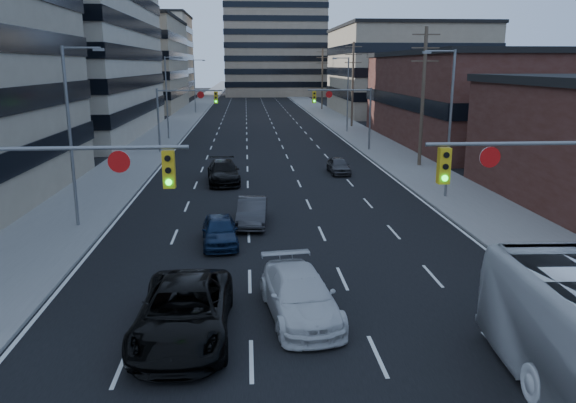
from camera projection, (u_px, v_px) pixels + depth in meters
The scene contains 27 objects.
road_surface at pixel (253, 99), 136.03m from camera, with size 18.00×300.00×0.02m, color black.
sidewalk_left at pixel (206, 99), 135.19m from camera, with size 5.00×300.00×0.15m, color slate.
sidewalk_right at pixel (301, 99), 136.84m from camera, with size 5.00×300.00×0.15m, color slate.
office_left_mid at pixel (20, 11), 62.96m from camera, with size 26.00×34.00×28.00m, color #ADA089.
office_left_far at pixel (125, 65), 103.35m from camera, with size 20.00×30.00×16.00m, color gray.
storefront_right_mid at pixel (491, 100), 59.19m from camera, with size 20.00×30.00×9.00m, color #472119.
office_right_far at pixel (403, 72), 95.48m from camera, with size 22.00×28.00×14.00m, color gray.
bg_block_left at pixel (141, 57), 141.34m from camera, with size 24.00×24.00×20.00m, color #ADA089.
bg_block_right at pixel (384, 74), 136.91m from camera, with size 22.00×22.00×12.00m, color gray.
signal_near_left at pixel (53, 199), 16.27m from camera, with size 6.59×0.33×6.00m.
signal_near_right at pixel (548, 191), 17.34m from camera, with size 6.59×0.33×6.00m.
signal_far_left at pixel (183, 107), 52.11m from camera, with size 6.09×0.33×6.00m.
signal_far_right at pixel (346, 106), 53.21m from camera, with size 6.09×0.33×6.00m.
utility_pole_block at pixel (423, 95), 44.47m from camera, with size 2.20×0.28×11.00m.
utility_pole_midblock at pixel (353, 83), 73.54m from camera, with size 2.20×0.28×11.00m.
utility_pole_distant at pixel (322, 78), 102.60m from camera, with size 2.20×0.28×11.00m.
streetlight_left_near at pixel (73, 129), 27.52m from camera, with size 2.03×0.22×9.00m.
streetlight_left_mid at pixel (168, 94), 61.43m from camera, with size 2.03×0.22×9.00m.
streetlight_left_far at pixel (195, 83), 95.34m from camera, with size 2.03×0.22×9.00m.
streetlight_right_near at pixel (448, 117), 33.85m from camera, with size 2.03×0.22×9.00m.
streetlight_right_far at pixel (347, 91), 67.76m from camera, with size 2.03×0.22×9.00m.
black_pickup at pixel (184, 312), 16.97m from camera, with size 2.77×6.01×1.67m, color black.
white_van at pixel (300, 295), 18.42m from camera, with size 2.11×5.20×1.51m, color silver.
sedan_blue at pixel (220, 231), 25.86m from camera, with size 1.59×3.96×1.35m, color #0E1E39.
sedan_grey_center at pixel (252, 212), 29.11m from camera, with size 1.46×4.19×1.38m, color #302F32.
sedan_black_far at pixel (223, 172), 39.41m from camera, with size 2.17×5.33×1.55m, color black.
sedan_grey_right at pixel (339, 166), 42.88m from camera, with size 1.47×3.64×1.24m, color #3A3A3C.
Camera 1 is at (-1.83, -8.29, 8.11)m, focal length 35.00 mm.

